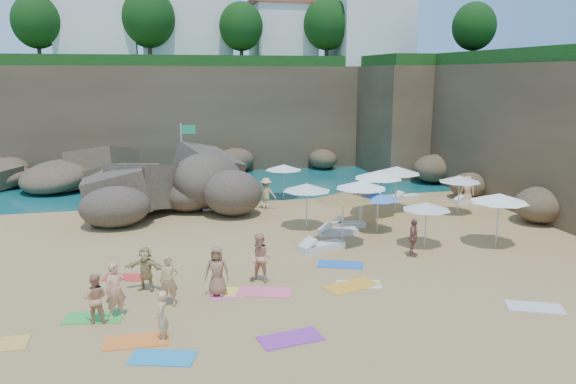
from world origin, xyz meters
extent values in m
plane|color=tan|center=(0.00, 0.00, 0.00)|extent=(120.00, 120.00, 0.00)
plane|color=#0C4751|center=(0.00, 30.00, 0.00)|extent=(120.00, 120.00, 0.00)
cube|color=brown|center=(2.00, 25.00, 4.00)|extent=(44.00, 8.00, 8.00)
cube|color=brown|center=(19.00, 8.00, 4.00)|extent=(8.00, 30.00, 8.00)
cube|color=brown|center=(17.00, 20.00, 4.00)|extent=(10.00, 12.00, 8.00)
cube|color=white|center=(-8.00, 26.00, 10.75)|extent=(6.00, 5.00, 5.50)
cube|color=white|center=(-1.00, 27.00, 11.25)|extent=(7.00, 6.00, 6.50)
cube|color=white|center=(7.00, 26.00, 10.50)|extent=(5.00, 5.00, 5.00)
cube|color=#B2472D|center=(7.00, 26.00, 13.25)|extent=(5.40, 5.40, 0.50)
cube|color=white|center=(14.00, 24.00, 11.00)|extent=(6.00, 6.00, 6.00)
sphere|color=#11380F|center=(-12.00, 24.00, 11.20)|extent=(3.60, 3.60, 3.60)
sphere|color=#11380F|center=(-4.00, 24.00, 11.60)|extent=(4.05, 4.05, 4.05)
sphere|color=#11380F|center=(3.00, 23.00, 11.04)|extent=(3.42, 3.42, 3.42)
sphere|color=#11380F|center=(10.00, 23.00, 11.36)|extent=(3.78, 3.78, 3.78)
sphere|color=#11380F|center=(19.00, 16.00, 10.80)|extent=(3.15, 3.15, 3.15)
cylinder|color=white|center=(-16.50, 30.00, 3.00)|extent=(0.10, 0.10, 6.00)
cylinder|color=white|center=(-15.00, 30.00, 3.00)|extent=(0.10, 0.10, 6.00)
cylinder|color=silver|center=(-2.45, 11.47, 2.30)|extent=(0.09, 0.09, 4.59)
cube|color=#25955F|center=(-2.00, 11.47, 4.22)|extent=(0.79, 0.22, 0.52)
cylinder|color=silver|center=(3.50, 10.45, 0.98)|extent=(0.06, 0.06, 1.97)
cone|color=white|center=(3.50, 10.45, 1.92)|extent=(2.21, 2.21, 0.34)
cylinder|color=silver|center=(7.37, 5.08, 1.14)|extent=(0.07, 0.07, 2.29)
cone|color=white|center=(7.37, 5.08, 2.23)|extent=(2.57, 2.57, 0.39)
cylinder|color=silver|center=(6.08, 3.94, 0.89)|extent=(0.05, 0.05, 1.78)
cone|color=white|center=(6.08, 3.94, 1.74)|extent=(2.00, 2.00, 0.30)
cylinder|color=silver|center=(5.67, 3.09, 1.11)|extent=(0.07, 0.07, 2.23)
cone|color=white|center=(5.67, 3.09, 2.18)|extent=(2.50, 2.50, 0.38)
cylinder|color=silver|center=(11.82, 4.54, 0.99)|extent=(0.06, 0.06, 1.98)
cone|color=silver|center=(11.82, 4.54, 1.93)|extent=(2.22, 2.22, 0.34)
cylinder|color=silver|center=(3.10, 3.67, 1.05)|extent=(0.06, 0.06, 2.10)
cone|color=silver|center=(3.10, 3.67, 2.05)|extent=(2.36, 2.36, 0.36)
cylinder|color=silver|center=(3.89, 0.56, 1.13)|extent=(0.07, 0.07, 2.27)
cone|color=red|center=(3.89, 0.56, 2.21)|extent=(2.55, 2.55, 0.39)
cylinder|color=silver|center=(8.83, 6.02, 1.17)|extent=(0.07, 0.07, 2.33)
cone|color=silver|center=(8.83, 6.02, 2.27)|extent=(2.62, 2.62, 0.40)
cylinder|color=silver|center=(7.69, 5.80, 1.10)|extent=(0.06, 0.06, 2.19)
cone|color=white|center=(7.69, 5.80, 2.14)|extent=(2.46, 2.46, 0.37)
cylinder|color=silver|center=(7.34, -0.46, 0.94)|extent=(0.05, 0.05, 1.87)
cone|color=silver|center=(7.34, -0.46, 1.83)|extent=(2.10, 2.10, 0.32)
cylinder|color=silver|center=(6.23, 2.25, 0.89)|extent=(0.05, 0.05, 1.78)
cone|color=#3F7BD8|center=(6.23, 2.25, 1.73)|extent=(1.99, 1.99, 0.30)
cylinder|color=silver|center=(10.47, -1.06, 1.11)|extent=(0.06, 0.06, 2.22)
cone|color=white|center=(10.47, -1.06, 2.16)|extent=(2.49, 2.49, 0.38)
cube|color=white|center=(-0.74, 8.60, 0.13)|extent=(1.67, 0.62, 0.26)
cube|color=silver|center=(5.16, 3.36, 0.13)|extent=(1.72, 0.79, 0.26)
cube|color=silver|center=(10.59, 8.42, 0.13)|extent=(1.78, 0.99, 0.26)
cube|color=silver|center=(4.20, 2.14, 0.14)|extent=(1.86, 0.65, 0.29)
cube|color=white|center=(13.68, 6.65, 0.13)|extent=(1.62, 0.55, 0.25)
cube|color=silver|center=(2.79, 0.05, 0.16)|extent=(2.13, 1.24, 0.31)
cube|color=#248BC3|center=(-4.04, -7.90, 0.02)|extent=(1.90, 1.33, 0.03)
cube|color=pink|center=(-1.58, -3.88, 0.01)|extent=(1.74, 1.03, 0.03)
cube|color=orange|center=(-4.74, -6.75, 0.02)|extent=(1.80, 0.93, 0.03)
cube|color=green|center=(-6.06, -4.83, 0.02)|extent=(1.92, 1.20, 0.03)
cube|color=silver|center=(2.93, -4.08, 0.01)|extent=(1.71, 1.14, 0.03)
cube|color=purple|center=(-0.45, -7.61, 0.02)|extent=(1.92, 1.18, 0.03)
cube|color=red|center=(-5.30, -1.40, 0.01)|extent=(1.67, 1.13, 0.03)
cube|color=blue|center=(2.97, -1.89, 0.02)|extent=(1.99, 1.49, 0.03)
cube|color=#FC627D|center=(-0.51, -4.01, 0.02)|extent=(2.12, 1.52, 0.03)
cube|color=orange|center=(2.60, -4.17, 0.02)|extent=(2.12, 1.48, 0.03)
cube|color=#F0EC3F|center=(-1.13, -3.86, 0.01)|extent=(1.85, 1.25, 0.03)
cube|color=silver|center=(7.78, -7.31, 0.02)|extent=(1.95, 1.52, 0.03)
imported|color=tan|center=(-5.36, -4.93, 0.88)|extent=(0.75, 0.62, 1.77)
imported|color=tan|center=(-5.95, -5.14, 0.77)|extent=(0.83, 0.70, 1.54)
imported|color=#DEB57E|center=(1.94, 8.03, 0.88)|extent=(1.23, 0.88, 1.76)
imported|color=#8C5346|center=(6.24, -1.55, 0.80)|extent=(0.83, 1.00, 1.59)
imported|color=tan|center=(13.62, 6.64, 0.82)|extent=(0.87, 0.88, 1.64)
imported|color=#A77853|center=(-4.66, 9.74, 0.78)|extent=(1.49, 0.68, 1.55)
imported|color=#DEB97E|center=(-4.01, -6.84, 0.74)|extent=(0.39, 0.56, 1.47)
imported|color=#8F6347|center=(-2.12, -3.92, 0.23)|extent=(1.30, 1.87, 0.45)
imported|color=tan|center=(-4.49, -2.84, 0.20)|extent=(1.92, 1.98, 0.41)
imported|color=tan|center=(-3.73, -4.39, 0.20)|extent=(0.94, 1.75, 0.40)
imported|color=tan|center=(-0.46, -3.04, 0.34)|extent=(1.77, 1.94, 0.68)
camera|label=1|loc=(-3.96, -22.01, 7.43)|focal=35.00mm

